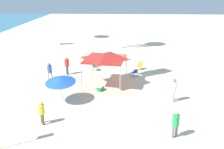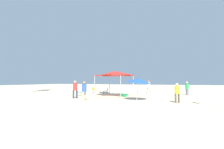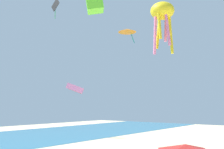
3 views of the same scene
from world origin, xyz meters
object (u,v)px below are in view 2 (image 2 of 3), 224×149
person_kite_handler (75,88)px  person_by_tent (177,91)px  person_far_stroller (149,86)px  person_watching_sky (84,89)px  beach_umbrella (139,81)px  canopy_tent (114,74)px  person_near_umbrella (187,87)px  folding_chair_near_cooler (78,92)px  folding_chair_right_of_tent (94,90)px  folding_chair_left_of_tent (106,90)px  cooler_box (124,95)px

person_kite_handler → person_by_tent: bearing=-21.1°
person_far_stroller → person_watching_sky: bearing=79.1°
beach_umbrella → person_watching_sky: size_ratio=1.33×
canopy_tent → person_by_tent: bearing=152.8°
person_near_umbrella → folding_chair_near_cooler: bearing=-102.3°
folding_chair_near_cooler → person_kite_handler: size_ratio=0.45×
folding_chair_right_of_tent → person_by_tent: size_ratio=0.51×
folding_chair_right_of_tent → person_far_stroller: (-7.71, -2.08, 0.61)m
beach_umbrella → folding_chair_near_cooler: size_ratio=2.83×
folding_chair_left_of_tent → cooler_box: bearing=20.3°
person_kite_handler → folding_chair_near_cooler: bearing=94.7°
person_by_tent → person_far_stroller: bearing=-100.0°
folding_chair_left_of_tent → person_far_stroller: size_ratio=0.44×
beach_umbrella → cooler_box: 3.95m
folding_chair_near_cooler → canopy_tent: bearing=-94.1°
beach_umbrella → cooler_box: (2.36, -2.73, -1.61)m
folding_chair_near_cooler → person_watching_sky: 5.11m
canopy_tent → person_far_stroller: bearing=-119.9°
person_far_stroller → person_near_umbrella: (-4.92, 0.81, -0.08)m
person_near_umbrella → person_watching_sky: 13.26m
folding_chair_near_cooler → person_near_umbrella: size_ratio=0.48×
folding_chair_right_of_tent → person_watching_sky: 9.33m
beach_umbrella → folding_chair_right_of_tent: size_ratio=2.83×
folding_chair_right_of_tent → canopy_tent: bearing=-89.4°
folding_chair_left_of_tent → person_near_umbrella: 10.52m
cooler_box → person_kite_handler: size_ratio=0.41×
folding_chair_near_cooler → person_far_stroller: size_ratio=0.44×
cooler_box → person_watching_sky: person_watching_sky is taller
beach_umbrella → person_far_stroller: size_ratio=1.25×
canopy_tent → folding_chair_left_of_tent: bearing=-49.7°
beach_umbrella → person_near_umbrella: 8.88m
folding_chair_near_cooler → person_near_umbrella: bearing=-86.0°
folding_chair_right_of_tent → person_watching_sky: (-3.71, 8.55, 0.55)m
folding_chair_near_cooler → cooler_box: (-5.47, -1.01, -0.27)m
cooler_box → person_kite_handler: (4.03, 3.66, 0.86)m
folding_chair_near_cooler → folding_chair_right_of_tent: 4.70m
folding_chair_right_of_tent → cooler_box: bearing=-85.3°
person_watching_sky → person_kite_handler: bearing=-128.8°
beach_umbrella → person_near_umbrella: size_ratio=1.35×
person_by_tent → person_far_stroller: size_ratio=0.86×
beach_umbrella → folding_chair_left_of_tent: 8.39m
person_near_umbrella → folding_chair_right_of_tent: bearing=-122.5°
folding_chair_right_of_tent → beach_umbrella: bearing=-91.2°
person_far_stroller → person_watching_sky: (4.00, 10.62, -0.06)m
person_kite_handler → person_by_tent: 9.65m
beach_umbrella → cooler_box: bearing=-49.2°
canopy_tent → person_watching_sky: size_ratio=2.28×
folding_chair_near_cooler → person_far_stroller: bearing=-69.1°
cooler_box → person_near_umbrella: (-6.74, -4.94, 0.80)m
beach_umbrella → person_by_tent: (-3.25, 0.48, -0.87)m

